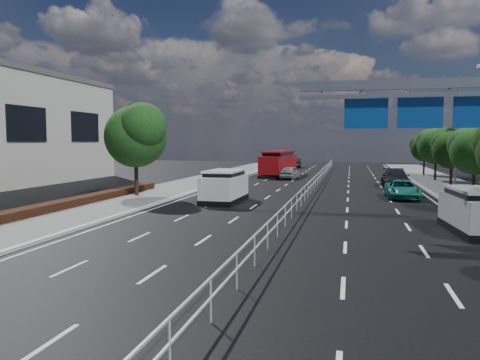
% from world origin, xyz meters
% --- Properties ---
extents(ground, '(160.00, 160.00, 0.00)m').
position_xyz_m(ground, '(0.00, 0.00, 0.00)').
color(ground, black).
rests_on(ground, ground).
extents(median_fence, '(0.05, 85.00, 1.02)m').
position_xyz_m(median_fence, '(0.00, 22.50, 0.53)').
color(median_fence, silver).
rests_on(median_fence, ground).
extents(overhead_gantry, '(10.24, 0.38, 7.45)m').
position_xyz_m(overhead_gantry, '(6.74, 10.05, 5.61)').
color(overhead_gantry, gray).
rests_on(overhead_gantry, ground).
extents(streetlight_far, '(2.78, 2.40, 9.00)m').
position_xyz_m(streetlight_far, '(10.50, 26.00, 5.21)').
color(streetlight_far, gray).
rests_on(streetlight_far, ground).
extents(near_tree_back, '(4.84, 4.51, 6.69)m').
position_xyz_m(near_tree_back, '(-11.94, 17.97, 4.61)').
color(near_tree_back, black).
rests_on(near_tree_back, ground).
extents(far_tree_e, '(3.63, 3.38, 5.13)m').
position_xyz_m(far_tree_e, '(11.25, 21.98, 3.56)').
color(far_tree_e, black).
rests_on(far_tree_e, ground).
extents(far_tree_f, '(3.52, 3.28, 5.02)m').
position_xyz_m(far_tree_f, '(11.24, 29.48, 3.49)').
color(far_tree_f, black).
rests_on(far_tree_f, ground).
extents(far_tree_g, '(3.96, 3.69, 5.45)m').
position_xyz_m(far_tree_g, '(11.25, 36.98, 3.75)').
color(far_tree_g, black).
rests_on(far_tree_g, ground).
extents(far_tree_h, '(3.41, 3.18, 4.91)m').
position_xyz_m(far_tree_h, '(11.24, 44.48, 3.42)').
color(far_tree_h, black).
rests_on(far_tree_h, ground).
extents(white_minivan, '(2.21, 4.94, 2.13)m').
position_xyz_m(white_minivan, '(-5.11, 16.74, 1.05)').
color(white_minivan, black).
rests_on(white_minivan, ground).
extents(red_bus, '(3.19, 9.90, 2.91)m').
position_xyz_m(red_bus, '(-5.17, 40.98, 1.52)').
color(red_bus, black).
rests_on(red_bus, ground).
extents(near_car_silver, '(2.09, 4.23, 1.39)m').
position_xyz_m(near_car_silver, '(-3.35, 37.11, 0.69)').
color(near_car_silver, '#93969A').
rests_on(near_car_silver, ground).
extents(near_car_dark, '(1.76, 4.40, 1.42)m').
position_xyz_m(near_car_dark, '(-5.24, 59.16, 0.71)').
color(near_car_dark, black).
rests_on(near_car_dark, ground).
extents(silver_minivan, '(2.37, 4.84, 1.95)m').
position_xyz_m(silver_minivan, '(8.30, 9.20, 0.96)').
color(silver_minivan, black).
rests_on(silver_minivan, ground).
extents(parked_car_teal, '(2.18, 4.65, 1.29)m').
position_xyz_m(parked_car_teal, '(6.50, 21.52, 0.64)').
color(parked_car_teal, '#197268').
rests_on(parked_car_teal, ground).
extents(parked_car_dark, '(2.29, 5.50, 1.59)m').
position_xyz_m(parked_car_dark, '(6.77, 29.86, 0.79)').
color(parked_car_dark, black).
rests_on(parked_car_dark, ground).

